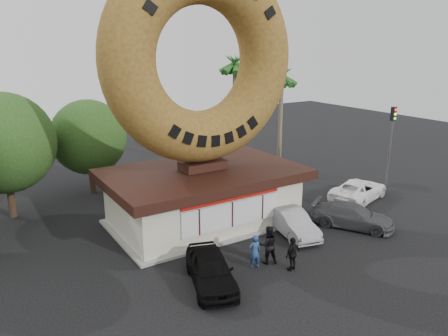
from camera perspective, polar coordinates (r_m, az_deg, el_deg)
The scene contains 16 objects.
ground at distance 21.79m, azimuth 5.35°, elevation -12.30°, with size 90.00×90.00×0.00m, color black.
donut_shop at distance 25.65m, azimuth -2.70°, elevation -3.45°, with size 11.20×7.20×3.80m.
giant_donut at distance 24.21m, azimuth -2.96°, elevation 13.97°, with size 11.30×11.30×2.88m, color olive.
tree_west at distance 28.75m, azimuth -26.88°, elevation 2.91°, with size 6.00×6.00×7.65m.
tree_mid at distance 31.73m, azimuth -17.27°, elevation 3.87°, with size 5.20×5.20×6.63m.
palm_near at distance 34.99m, azimuth 1.46°, elevation 12.91°, with size 2.60×2.60×9.75m.
palm_far at distance 35.94m, azimuth 7.55°, elevation 11.38°, with size 2.60×2.60×8.75m.
street_lamp at distance 33.17m, azimuth -14.22°, elevation 5.42°, with size 2.11×0.20×8.00m.
traffic_signal at distance 32.77m, azimuth 20.96°, elevation 3.62°, with size 0.30×0.38×6.07m.
person_left at distance 21.01m, azimuth 4.03°, elevation -10.83°, with size 0.61×0.40×1.67m, color navy.
person_center at distance 21.43m, azimuth 5.78°, elevation -9.94°, with size 0.93×0.73×1.92m, color black.
person_right at distance 21.01m, azimuth 8.96°, elevation -11.02°, with size 0.97×0.40×1.65m, color black.
car_black at distance 19.65m, azimuth -1.74°, elevation -13.09°, with size 1.77×4.40×1.50m, color black.
car_silver at distance 24.76m, azimuth 8.90°, elevation -7.04°, with size 1.47×4.21×1.39m, color #95959A.
car_grey at distance 26.47m, azimuth 16.43°, elevation -6.00°, with size 1.91×4.69×1.36m, color #4D4F52.
car_white at distance 31.04m, azimuth 17.17°, elevation -2.75°, with size 2.33×5.05×1.40m, color white.
Camera 1 is at (-11.86, -15.09, 10.31)m, focal length 35.00 mm.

